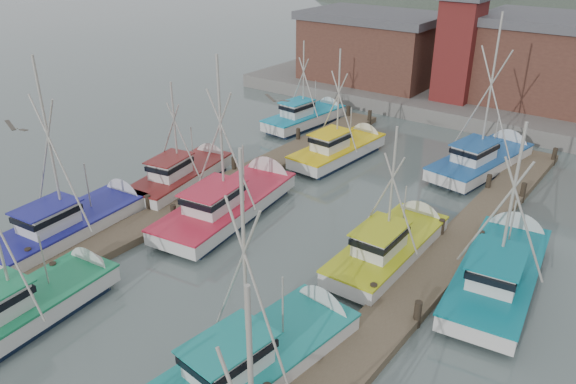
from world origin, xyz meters
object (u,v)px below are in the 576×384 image
Objects in this scene: lookout_tower at (459,47)px; boat_12 at (342,149)px; boat_8 at (233,202)px; boat_4 at (31,305)px.

lookout_tower is 15.34m from boat_12.
lookout_tower reaches higher than boat_8.
boat_12 is (0.47, 10.60, -0.01)m from boat_8.
boat_8 is (0.23, 11.88, 0.00)m from boat_4.
lookout_tower is 0.80× the size of boat_8.
boat_8 is at bearing -95.58° from lookout_tower.
boat_4 is 1.08× the size of boat_12.
boat_8 is 1.23× the size of boat_12.
boat_12 is (0.70, 22.48, -0.00)m from boat_4.
boat_8 reaches higher than boat_4.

